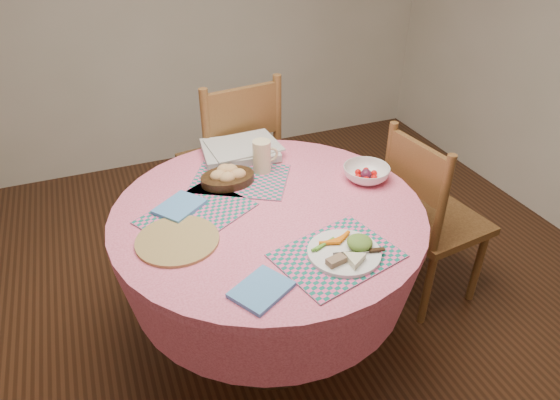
{
  "coord_description": "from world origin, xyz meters",
  "views": [
    {
      "loc": [
        -0.57,
        -1.53,
        1.85
      ],
      "look_at": [
        0.05,
        0.0,
        0.78
      ],
      "focal_mm": 32.0,
      "sensor_mm": 36.0,
      "label": 1
    }
  ],
  "objects_px": {
    "chair_back": "(233,160)",
    "dinner_plate": "(347,251)",
    "bread_bowl": "(228,176)",
    "fruit_bowl": "(366,173)",
    "latte_mug": "(262,156)",
    "chair_right": "(428,216)",
    "dining_table": "(269,248)",
    "wicker_trivet": "(177,240)"
  },
  "relations": [
    {
      "from": "chair_back",
      "to": "latte_mug",
      "type": "xyz_separation_m",
      "value": [
        -0.02,
        -0.53,
        0.29
      ]
    },
    {
      "from": "chair_right",
      "to": "latte_mug",
      "type": "distance_m",
      "value": 0.86
    },
    {
      "from": "dining_table",
      "to": "chair_back",
      "type": "relative_size",
      "value": 1.2
    },
    {
      "from": "chair_back",
      "to": "wicker_trivet",
      "type": "height_order",
      "value": "chair_back"
    },
    {
      "from": "latte_mug",
      "to": "fruit_bowl",
      "type": "distance_m",
      "value": 0.46
    },
    {
      "from": "dining_table",
      "to": "dinner_plate",
      "type": "xyz_separation_m",
      "value": [
        0.15,
        -0.37,
        0.22
      ]
    },
    {
      "from": "dinner_plate",
      "to": "latte_mug",
      "type": "distance_m",
      "value": 0.67
    },
    {
      "from": "dinner_plate",
      "to": "bread_bowl",
      "type": "distance_m",
      "value": 0.67
    },
    {
      "from": "dining_table",
      "to": "dinner_plate",
      "type": "bearing_deg",
      "value": -68.45
    },
    {
      "from": "dining_table",
      "to": "bread_bowl",
      "type": "bearing_deg",
      "value": 109.78
    },
    {
      "from": "wicker_trivet",
      "to": "bread_bowl",
      "type": "bearing_deg",
      "value": 48.35
    },
    {
      "from": "wicker_trivet",
      "to": "fruit_bowl",
      "type": "distance_m",
      "value": 0.86
    },
    {
      "from": "wicker_trivet",
      "to": "bread_bowl",
      "type": "distance_m",
      "value": 0.43
    },
    {
      "from": "chair_right",
      "to": "chair_back",
      "type": "height_order",
      "value": "chair_back"
    },
    {
      "from": "chair_back",
      "to": "bread_bowl",
      "type": "relative_size",
      "value": 4.49
    },
    {
      "from": "bread_bowl",
      "to": "latte_mug",
      "type": "bearing_deg",
      "value": 12.71
    },
    {
      "from": "chair_right",
      "to": "dinner_plate",
      "type": "height_order",
      "value": "chair_right"
    },
    {
      "from": "chair_back",
      "to": "dinner_plate",
      "type": "distance_m",
      "value": 1.21
    },
    {
      "from": "wicker_trivet",
      "to": "dinner_plate",
      "type": "distance_m",
      "value": 0.6
    },
    {
      "from": "chair_back",
      "to": "dinner_plate",
      "type": "height_order",
      "value": "chair_back"
    },
    {
      "from": "dinner_plate",
      "to": "dining_table",
      "type": "bearing_deg",
      "value": 111.55
    },
    {
      "from": "chair_back",
      "to": "fruit_bowl",
      "type": "bearing_deg",
      "value": 108.37
    },
    {
      "from": "chair_right",
      "to": "wicker_trivet",
      "type": "xyz_separation_m",
      "value": [
        -1.2,
        -0.1,
        0.27
      ]
    },
    {
      "from": "chair_right",
      "to": "bread_bowl",
      "type": "distance_m",
      "value": 0.99
    },
    {
      "from": "chair_back",
      "to": "latte_mug",
      "type": "relative_size",
      "value": 7.19
    },
    {
      "from": "chair_right",
      "to": "latte_mug",
      "type": "bearing_deg",
      "value": 63.53
    },
    {
      "from": "chair_right",
      "to": "dinner_plate",
      "type": "distance_m",
      "value": 0.84
    },
    {
      "from": "wicker_trivet",
      "to": "fruit_bowl",
      "type": "height_order",
      "value": "fruit_bowl"
    },
    {
      "from": "latte_mug",
      "to": "chair_back",
      "type": "bearing_deg",
      "value": 87.95
    },
    {
      "from": "dining_table",
      "to": "latte_mug",
      "type": "relative_size",
      "value": 8.63
    },
    {
      "from": "bread_bowl",
      "to": "dinner_plate",
      "type": "bearing_deg",
      "value": -69.15
    },
    {
      "from": "fruit_bowl",
      "to": "latte_mug",
      "type": "bearing_deg",
      "value": 149.21
    },
    {
      "from": "chair_back",
      "to": "fruit_bowl",
      "type": "xyz_separation_m",
      "value": [
        0.37,
        -0.76,
        0.24
      ]
    },
    {
      "from": "chair_right",
      "to": "latte_mug",
      "type": "xyz_separation_m",
      "value": [
        -0.74,
        0.26,
        0.34
      ]
    },
    {
      "from": "dining_table",
      "to": "chair_right",
      "type": "relative_size",
      "value": 1.33
    },
    {
      "from": "dining_table",
      "to": "latte_mug",
      "type": "xyz_separation_m",
      "value": [
        0.08,
        0.29,
        0.27
      ]
    },
    {
      "from": "fruit_bowl",
      "to": "chair_right",
      "type": "bearing_deg",
      "value": -5.17
    },
    {
      "from": "chair_right",
      "to": "chair_back",
      "type": "xyz_separation_m",
      "value": [
        -0.72,
        0.79,
        0.05
      ]
    },
    {
      "from": "latte_mug",
      "to": "dinner_plate",
      "type": "bearing_deg",
      "value": -84.39
    },
    {
      "from": "bread_bowl",
      "to": "fruit_bowl",
      "type": "height_order",
      "value": "bread_bowl"
    },
    {
      "from": "chair_right",
      "to": "latte_mug",
      "type": "relative_size",
      "value": 6.48
    },
    {
      "from": "latte_mug",
      "to": "fruit_bowl",
      "type": "bearing_deg",
      "value": -30.79
    }
  ]
}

